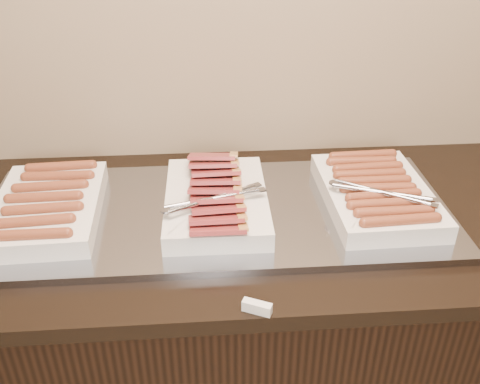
{
  "coord_description": "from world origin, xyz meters",
  "views": [
    {
      "loc": [
        -0.02,
        0.97,
        1.67
      ],
      "look_at": [
        0.07,
        2.13,
        0.97
      ],
      "focal_mm": 40.0,
      "sensor_mm": 36.0,
      "label": 1
    }
  ],
  "objects_px": {
    "counter": "(217,339)",
    "warming_tray": "(217,213)",
    "dish_left": "(48,206)",
    "dish_right": "(376,193)",
    "dish_center": "(216,199)"
  },
  "relations": [
    {
      "from": "warming_tray",
      "to": "counter",
      "type": "bearing_deg",
      "value": 180.0
    },
    {
      "from": "warming_tray",
      "to": "dish_right",
      "type": "xyz_separation_m",
      "value": [
        0.42,
        -0.0,
        0.04
      ]
    },
    {
      "from": "counter",
      "to": "dish_left",
      "type": "relative_size",
      "value": 5.28
    },
    {
      "from": "counter",
      "to": "dish_left",
      "type": "distance_m",
      "value": 0.65
    },
    {
      "from": "counter",
      "to": "warming_tray",
      "type": "xyz_separation_m",
      "value": [
        0.01,
        0.0,
        0.46
      ]
    },
    {
      "from": "counter",
      "to": "warming_tray",
      "type": "distance_m",
      "value": 0.46
    },
    {
      "from": "warming_tray",
      "to": "dish_right",
      "type": "distance_m",
      "value": 0.42
    },
    {
      "from": "warming_tray",
      "to": "dish_center",
      "type": "distance_m",
      "value": 0.04
    },
    {
      "from": "counter",
      "to": "dish_center",
      "type": "relative_size",
      "value": 5.06
    },
    {
      "from": "dish_center",
      "to": "dish_right",
      "type": "distance_m",
      "value": 0.42
    },
    {
      "from": "counter",
      "to": "warming_tray",
      "type": "height_order",
      "value": "warming_tray"
    },
    {
      "from": "counter",
      "to": "dish_right",
      "type": "relative_size",
      "value": 5.17
    },
    {
      "from": "counter",
      "to": "dish_right",
      "type": "xyz_separation_m",
      "value": [
        0.43,
        -0.0,
        0.5
      ]
    },
    {
      "from": "warming_tray",
      "to": "dish_left",
      "type": "xyz_separation_m",
      "value": [
        -0.42,
        0.0,
        0.04
      ]
    },
    {
      "from": "warming_tray",
      "to": "dish_left",
      "type": "distance_m",
      "value": 0.43
    }
  ]
}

